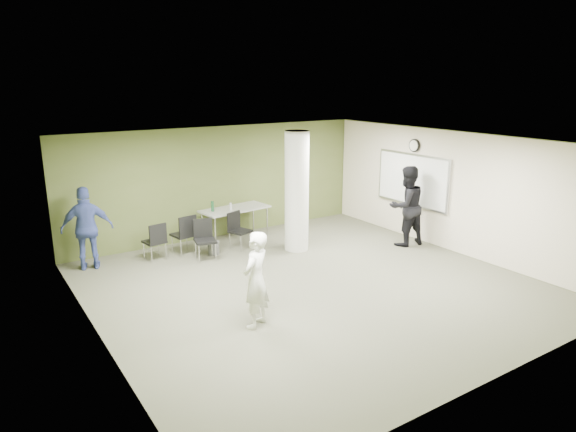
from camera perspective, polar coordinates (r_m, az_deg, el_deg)
floor at (r=10.18m, az=2.62°, el=-7.69°), size 8.00×8.00×0.00m
ceiling at (r=9.46m, az=2.82°, el=8.16°), size 8.00×8.00×0.00m
wall_back at (r=13.09m, az=-7.61°, el=3.75°), size 8.00×2.80×0.02m
wall_left at (r=8.15m, az=-20.80°, el=-4.06°), size 0.02×8.00×2.80m
wall_right_cream at (r=12.44m, az=17.84°, el=2.56°), size 0.02×8.00×2.80m
column at (r=11.88m, az=0.98°, el=2.72°), size 0.56×0.56×2.80m
whiteboard at (r=13.13m, az=13.62°, el=3.94°), size 0.05×2.30×1.30m
wall_clock at (r=13.00m, az=13.85°, el=7.61°), size 0.06×0.32×0.32m
folding_table at (r=12.81m, az=-5.97°, el=0.65°), size 1.80×0.95×1.07m
wastebasket at (r=11.97m, az=-8.27°, el=-3.52°), size 0.27×0.27×0.31m
chair_back_left at (r=11.71m, az=-14.47°, el=-2.49°), size 0.49×0.49×0.87m
chair_back_right at (r=11.93m, az=-11.35°, el=-1.72°), size 0.54×0.54×0.95m
chair_table_left at (r=11.61m, az=-9.28°, el=-2.22°), size 0.53×0.53×0.90m
chair_table_right at (r=12.25m, az=-5.63°, el=-1.27°), size 0.56×0.56×0.88m
woman_white at (r=8.30m, az=-3.60°, el=-7.09°), size 0.70×0.63×1.61m
man_black at (r=12.63m, az=13.02°, el=1.09°), size 1.03×0.85×1.94m
man_blue at (r=11.55m, az=-21.41°, el=-1.28°), size 1.12×0.68×1.78m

